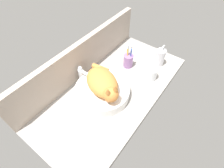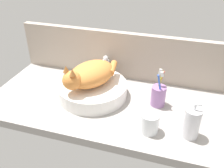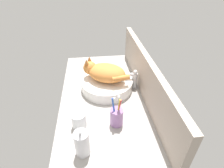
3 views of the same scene
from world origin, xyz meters
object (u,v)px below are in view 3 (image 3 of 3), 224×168
water_glass (79,121)px  cat (105,72)px  sink_basin (107,84)px  faucet (133,78)px  toothbrush_cup (117,116)px  soap_dispenser (82,143)px

water_glass → cat: bearing=153.0°
sink_basin → cat: bearing=-112.9°
faucet → toothbrush_cup: 35.31cm
faucet → soap_dispenser: soap_dispenser is taller
sink_basin → toothbrush_cup: size_ratio=1.83×
cat → water_glass: cat is taller
water_glass → sink_basin: bearing=150.8°
sink_basin → cat: cat is taller
water_glass → toothbrush_cup: bearing=88.2°
sink_basin → faucet: bearing=87.3°
cat → toothbrush_cup: bearing=5.5°
sink_basin → faucet: size_ratio=2.53×
cat → toothbrush_cup: cat is taller
sink_basin → water_glass: bearing=-29.2°
faucet → toothbrush_cup: toothbrush_cup is taller
soap_dispenser → water_glass: 16.43cm
soap_dispenser → water_glass: soap_dispenser is taller
faucet → water_glass: 47.13cm
sink_basin → toothbrush_cup: (32.36, 1.91, 1.91)cm
toothbrush_cup → water_glass: bearing=-91.8°
water_glass → soap_dispenser: bearing=7.4°
faucet → sink_basin: bearing=-92.7°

